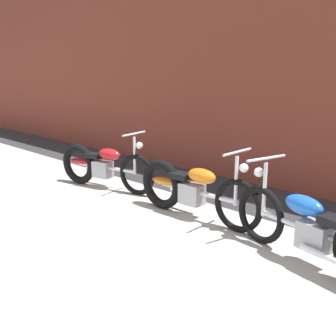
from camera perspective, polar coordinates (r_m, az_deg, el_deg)
The scene contains 5 objects.
sidewalk_slab at distance 4.62m, azimuth -6.86°, elevation -10.52°, with size 36.00×3.50×0.01m, color #B2ADA3.
brick_building_wall at distance 6.95m, azimuth 16.77°, elevation 19.68°, with size 36.00×0.50×5.39m, color brown.
motorcycle_red at distance 6.65m, azimuth -10.35°, elevation 0.39°, with size 1.98×0.72×1.03m.
motorcycle_orange at distance 5.17m, azimuth 2.99°, elevation -3.14°, with size 2.01×0.58×1.03m.
motorcycle_blue at distance 4.01m, azimuth 22.28°, elevation -9.15°, with size 1.98×0.72×1.03m.
Camera 1 is at (3.34, -0.84, 1.86)m, focal length 40.28 mm.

